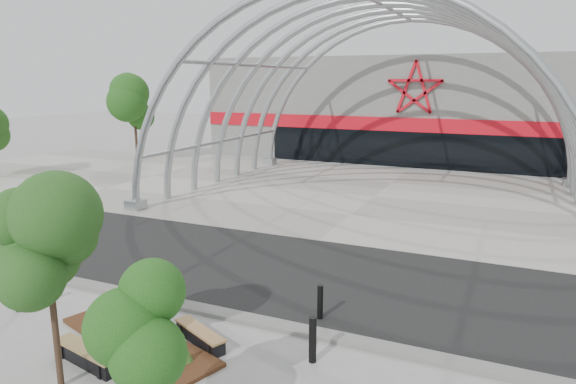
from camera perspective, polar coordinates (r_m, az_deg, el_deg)
ground at (r=14.63m, az=-6.58°, el=-13.13°), size 140.00×140.00×0.00m
road at (r=17.47m, az=-0.68°, el=-8.65°), size 140.00×7.00×0.02m
forecourt at (r=28.36m, az=9.52°, el=-0.53°), size 60.00×17.00×0.04m
kerb at (r=14.41m, az=-7.10°, el=-13.30°), size 60.00×0.50×0.12m
arena_building at (r=45.33m, az=15.57°, el=9.06°), size 34.00×15.24×8.00m
vault_canopy at (r=28.36m, az=9.52°, el=-0.54°), size 20.80×15.80×20.36m
planting_bed at (r=13.57m, az=-16.44°, el=-15.16°), size 5.07×2.93×0.51m
street_tree_0 at (r=11.23m, az=-25.22°, el=-5.76°), size 1.84×1.84×4.19m
street_tree_1 at (r=9.12m, az=-15.81°, el=-14.55°), size 1.31×1.31×3.10m
bench_0 at (r=12.92m, az=-21.46°, el=-16.64°), size 1.99×0.81×0.41m
bench_1 at (r=13.12m, az=-9.75°, el=-15.52°), size 1.77×1.10×0.37m
bollard_0 at (r=16.21m, az=-27.86°, el=-9.85°), size 0.17×0.17×1.09m
bollard_1 at (r=14.33m, az=-18.55°, el=-12.42°), size 0.14×0.14×0.85m
bollard_2 at (r=13.70m, az=-17.96°, el=-13.35°), size 0.15×0.15×0.94m
bollard_3 at (r=12.05m, az=2.75°, el=-16.07°), size 0.17×0.17×1.09m
bollard_4 at (r=14.00m, az=3.59°, el=-12.13°), size 0.15×0.15×0.96m
bg_tree_0 at (r=41.26m, az=-16.76°, el=9.60°), size 3.00×3.00×6.45m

